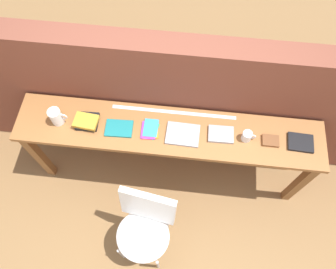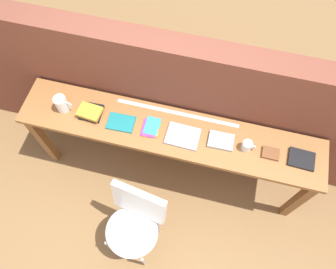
# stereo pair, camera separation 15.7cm
# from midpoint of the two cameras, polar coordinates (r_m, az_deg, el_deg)

# --- Properties ---
(ground_plane) EXTENTS (40.00, 40.00, 0.00)m
(ground_plane) POSITION_cam_midpoint_polar(r_m,az_deg,el_deg) (3.34, -1.86, -10.90)
(ground_plane) COLOR olive
(brick_wall_back) EXTENTS (6.00, 0.20, 1.51)m
(brick_wall_back) POSITION_cam_midpoint_polar(r_m,az_deg,el_deg) (2.90, -0.70, 5.49)
(brick_wall_back) COLOR brown
(brick_wall_back) RESTS_ON ground
(sideboard) EXTENTS (2.50, 0.44, 0.88)m
(sideboard) POSITION_cam_midpoint_polar(r_m,az_deg,el_deg) (2.75, -1.52, -0.67)
(sideboard) COLOR #996033
(sideboard) RESTS_ON ground
(chair_white_moulded) EXTENTS (0.50, 0.51, 0.89)m
(chair_white_moulded) POSITION_cam_midpoint_polar(r_m,az_deg,el_deg) (2.75, -5.77, -15.68)
(chair_white_moulded) COLOR white
(chair_white_moulded) RESTS_ON ground
(pitcher_white) EXTENTS (0.14, 0.10, 0.18)m
(pitcher_white) POSITION_cam_midpoint_polar(r_m,az_deg,el_deg) (2.77, -20.44, 2.87)
(pitcher_white) COLOR white
(pitcher_white) RESTS_ON sideboard
(book_stack_leftmost) EXTENTS (0.20, 0.18, 0.06)m
(book_stack_leftmost) POSITION_cam_midpoint_polar(r_m,az_deg,el_deg) (2.73, -15.57, 2.13)
(book_stack_leftmost) COLOR black
(book_stack_leftmost) RESTS_ON sideboard
(magazine_cycling) EXTENTS (0.22, 0.16, 0.02)m
(magazine_cycling) POSITION_cam_midpoint_polar(r_m,az_deg,el_deg) (2.66, -10.21, 0.96)
(magazine_cycling) COLOR #19757A
(magazine_cycling) RESTS_ON sideboard
(pamphlet_pile_colourful) EXTENTS (0.15, 0.19, 0.01)m
(pamphlet_pile_colourful) POSITION_cam_midpoint_polar(r_m,az_deg,el_deg) (2.63, -4.92, 0.74)
(pamphlet_pile_colourful) COLOR green
(pamphlet_pile_colourful) RESTS_ON sideboard
(book_open_centre) EXTENTS (0.27, 0.20, 0.02)m
(book_open_centre) POSITION_cam_midpoint_polar(r_m,az_deg,el_deg) (2.60, 0.85, -0.08)
(book_open_centre) COLOR #9E9EA3
(book_open_centre) RESTS_ON sideboard
(book_grey_hardcover) EXTENTS (0.20, 0.15, 0.03)m
(book_grey_hardcover) POSITION_cam_midpoint_polar(r_m,az_deg,el_deg) (2.62, 7.50, -0.08)
(book_grey_hardcover) COLOR #9E9EA3
(book_grey_hardcover) RESTS_ON sideboard
(mug) EXTENTS (0.11, 0.08, 0.09)m
(mug) POSITION_cam_midpoint_polar(r_m,az_deg,el_deg) (2.61, 11.95, -0.38)
(mug) COLOR white
(mug) RESTS_ON sideboard
(leather_journal_brown) EXTENTS (0.13, 0.10, 0.02)m
(leather_journal_brown) POSITION_cam_midpoint_polar(r_m,az_deg,el_deg) (2.67, 15.82, -1.15)
(leather_journal_brown) COLOR brown
(leather_journal_brown) RESTS_ON sideboard
(book_repair_rightmost) EXTENTS (0.20, 0.16, 0.02)m
(book_repair_rightmost) POSITION_cam_midpoint_polar(r_m,az_deg,el_deg) (2.74, 20.58, -1.43)
(book_repair_rightmost) COLOR black
(book_repair_rightmost) RESTS_ON sideboard
(ruler_metal_back_edge) EXTENTS (1.03, 0.03, 0.00)m
(ruler_metal_back_edge) POSITION_cam_midpoint_polar(r_m,az_deg,el_deg) (2.70, -0.66, 3.82)
(ruler_metal_back_edge) COLOR silver
(ruler_metal_back_edge) RESTS_ON sideboard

